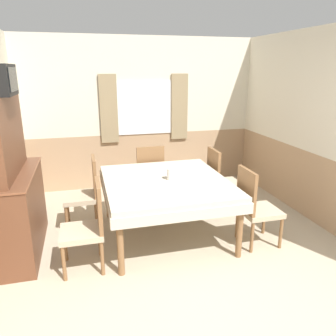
{
  "coord_description": "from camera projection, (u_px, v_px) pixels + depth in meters",
  "views": [
    {
      "loc": [
        -1.01,
        -2.0,
        2.07
      ],
      "look_at": [
        -0.03,
        1.72,
        0.9
      ],
      "focal_mm": 35.0,
      "sensor_mm": 36.0,
      "label": 1
    }
  ],
  "objects": [
    {
      "name": "sideboard",
      "position": [
        14.0,
        190.0,
        3.68
      ],
      "size": [
        0.46,
        1.34,
        1.81
      ],
      "color": "brown",
      "rests_on": "ground_plane"
    },
    {
      "name": "chair_right_near",
      "position": [
        255.0,
        205.0,
        3.91
      ],
      "size": [
        0.44,
        0.44,
        0.96
      ],
      "rotation": [
        0.0,
        0.0,
        4.71
      ],
      "color": "brown",
      "rests_on": "ground_plane"
    },
    {
      "name": "chair_right_far",
      "position": [
        221.0,
        179.0,
        4.83
      ],
      "size": [
        0.44,
        0.44,
        0.96
      ],
      "rotation": [
        0.0,
        0.0,
        4.71
      ],
      "color": "brown",
      "rests_on": "ground_plane"
    },
    {
      "name": "vase",
      "position": [
        171.0,
        174.0,
        4.05
      ],
      "size": [
        0.1,
        0.1,
        0.14
      ],
      "color": "silver",
      "rests_on": "dining_table"
    },
    {
      "name": "ground_plane",
      "position": [
        225.0,
        330.0,
        2.7
      ],
      "size": [
        16.0,
        16.0,
        0.0
      ],
      "primitive_type": "plane",
      "color": "tan"
    },
    {
      "name": "wall_back",
      "position": [
        141.0,
        114.0,
        5.77
      ],
      "size": [
        4.47,
        0.09,
        2.6
      ],
      "color": "silver",
      "rests_on": "ground_plane"
    },
    {
      "name": "chair_left_near",
      "position": [
        88.0,
        224.0,
        3.43
      ],
      "size": [
        0.44,
        0.44,
        0.96
      ],
      "rotation": [
        0.0,
        0.0,
        1.57
      ],
      "color": "brown",
      "rests_on": "ground_plane"
    },
    {
      "name": "chair_left_far",
      "position": [
        86.0,
        191.0,
        4.36
      ],
      "size": [
        0.44,
        0.44,
        0.96
      ],
      "rotation": [
        0.0,
        0.0,
        1.57
      ],
      "color": "brown",
      "rests_on": "ground_plane"
    },
    {
      "name": "dining_table",
      "position": [
        166.0,
        187.0,
        4.09
      ],
      "size": [
        1.53,
        1.66,
        0.75
      ],
      "color": "beige",
      "rests_on": "ground_plane"
    },
    {
      "name": "chair_head_window",
      "position": [
        149.0,
        173.0,
        5.09
      ],
      "size": [
        0.44,
        0.44,
        0.96
      ],
      "color": "brown",
      "rests_on": "ground_plane"
    },
    {
      "name": "wall_right",
      "position": [
        311.0,
        126.0,
        4.54
      ],
      "size": [
        0.05,
        4.1,
        2.6
      ],
      "color": "silver",
      "rests_on": "ground_plane"
    }
  ]
}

